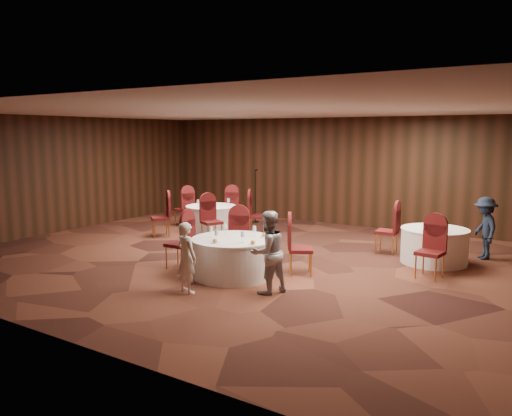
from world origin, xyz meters
The scene contains 15 objects.
ground centered at (0.00, 0.00, 0.00)m, with size 12.00×12.00×0.00m, color black.
room_shell centered at (0.00, 0.00, 1.96)m, with size 12.00×12.00×12.00m.
table_main centered at (0.63, -1.31, 0.38)m, with size 1.60×1.60×0.74m.
table_left centered at (-2.37, 1.93, 0.38)m, with size 1.39×1.39×0.74m.
table_right centered at (3.67, 1.77, 0.38)m, with size 1.39×1.39×0.74m.
chairs_main centered at (0.35, -0.67, 0.50)m, with size 2.94×1.90×1.00m.
chairs_left centered at (-2.42, 1.94, 0.50)m, with size 3.15×3.17×1.00m.
chairs_right centered at (3.19, 1.36, 0.50)m, with size 1.90×2.15×1.00m.
tabletop_main centered at (0.76, -1.40, 0.84)m, with size 1.12×1.08×0.22m.
tabletop_left centered at (-2.37, 1.94, 0.82)m, with size 0.91×0.87×0.22m.
tabletop_right centered at (3.89, 1.49, 0.90)m, with size 0.08×0.08×0.22m.
mic_stand centered at (-2.19, 3.95, 0.48)m, with size 0.24×0.24×1.65m.
woman_a centered at (0.54, -2.56, 0.62)m, with size 0.45×0.30×1.23m, color white.
woman_b centered at (1.73, -1.83, 0.71)m, with size 0.69×0.54×1.43m, color #AAA9AE.
man_c centered at (4.50, 2.72, 0.68)m, with size 0.88×0.51×1.37m, color black.
Camera 1 is at (5.99, -8.95, 2.71)m, focal length 35.00 mm.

